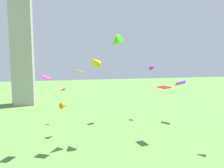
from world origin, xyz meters
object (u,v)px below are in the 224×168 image
(kite_flying_0, at_px, (181,83))
(kite_flying_2, at_px, (94,61))
(kite_flying_5, at_px, (153,67))
(kite_flying_11, at_px, (80,71))
(kite_flying_3, at_px, (64,89))
(kite_flying_10, at_px, (64,105))
(kite_flying_8, at_px, (46,77))
(kite_flying_6, at_px, (123,47))
(monument_obelisk, at_px, (20,1))
(kite_flying_1, at_px, (164,87))
(kite_flying_7, at_px, (116,42))

(kite_flying_0, xyz_separation_m, kite_flying_2, (-16.67, -5.73, 3.76))
(kite_flying_5, distance_m, kite_flying_11, 18.14)
(kite_flying_3, distance_m, kite_flying_10, 6.44)
(kite_flying_3, distance_m, kite_flying_8, 11.96)
(kite_flying_6, distance_m, kite_flying_11, 14.61)
(kite_flying_2, bearing_deg, kite_flying_6, 97.19)
(monument_obelisk, xyz_separation_m, kite_flying_3, (8.90, -18.62, -19.51))
(kite_flying_0, relative_size, kite_flying_11, 1.34)
(kite_flying_1, distance_m, kite_flying_2, 9.91)
(kite_flying_3, bearing_deg, kite_flying_1, -3.41)
(kite_flying_11, bearing_deg, kite_flying_2, -115.01)
(kite_flying_3, bearing_deg, kite_flying_0, 26.09)
(kite_flying_6, xyz_separation_m, kite_flying_8, (-12.99, -10.55, -4.46))
(kite_flying_0, bearing_deg, kite_flying_6, -151.65)
(kite_flying_2, xyz_separation_m, kite_flying_5, (12.92, 9.16, -1.06))
(monument_obelisk, bearing_deg, kite_flying_11, -70.99)
(kite_flying_2, relative_size, kite_flying_8, 1.29)
(kite_flying_6, bearing_deg, kite_flying_5, -37.53)
(kite_flying_1, bearing_deg, kite_flying_6, 4.28)
(kite_flying_8, relative_size, kite_flying_10, 1.15)
(kite_flying_0, bearing_deg, kite_flying_1, -86.77)
(kite_flying_2, height_order, kite_flying_8, kite_flying_2)
(kite_flying_1, bearing_deg, kite_flying_2, 75.99)
(kite_flying_10, bearing_deg, kite_flying_11, 157.71)
(kite_flying_2, height_order, kite_flying_11, kite_flying_2)
(kite_flying_1, xyz_separation_m, kite_flying_2, (-9.21, 1.24, 3.46))
(kite_flying_0, xyz_separation_m, kite_flying_10, (-20.37, -1.65, -2.54))
(kite_flying_7, bearing_deg, kite_flying_3, -86.13)
(kite_flying_2, bearing_deg, kite_flying_7, 55.54)
(kite_flying_10, height_order, kite_flying_11, kite_flying_11)
(kite_flying_10, bearing_deg, kite_flying_7, -157.54)
(kite_flying_7, bearing_deg, kite_flying_8, -19.46)
(kite_flying_8, bearing_deg, kite_flying_0, -44.74)
(kite_flying_5, bearing_deg, kite_flying_1, -125.59)
(kite_flying_0, height_order, kite_flying_6, kite_flying_6)
(kite_flying_0, relative_size, kite_flying_8, 1.27)
(monument_obelisk, distance_m, kite_flying_0, 41.53)
(monument_obelisk, bearing_deg, kite_flying_8, -77.62)
(kite_flying_2, xyz_separation_m, kite_flying_10, (-3.70, 4.07, -6.30))
(kite_flying_3, bearing_deg, kite_flying_7, -17.26)
(kite_flying_5, relative_size, kite_flying_10, 1.03)
(kite_flying_7, bearing_deg, kite_flying_10, -57.15)
(kite_flying_0, bearing_deg, kite_flying_5, -172.24)
(monument_obelisk, xyz_separation_m, kite_flying_5, (25.30, -19.80, -15.77))
(kite_flying_5, height_order, kite_flying_6, kite_flying_6)
(kite_flying_7, distance_m, kite_flying_8, 10.01)
(kite_flying_2, bearing_deg, kite_flying_10, 176.45)
(kite_flying_2, xyz_separation_m, kite_flying_3, (-3.48, 10.34, -4.79))
(kite_flying_8, distance_m, kite_flying_11, 3.85)
(kite_flying_2, xyz_separation_m, kite_flying_8, (-5.80, -1.02, -1.86))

